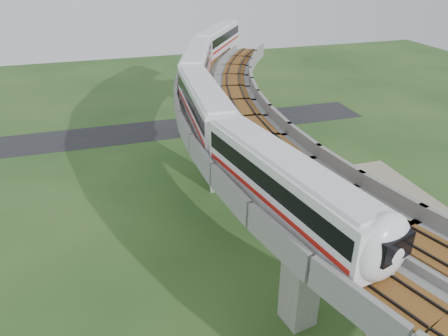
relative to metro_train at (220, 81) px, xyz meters
The scene contains 16 objects.
ground 16.45m from the metro_train, 97.05° to the right, with size 160.00×160.00×0.00m, color #22451B.
dirt_lot 21.82m from the metro_train, 45.39° to the right, with size 18.00×26.00×0.04m, color gray.
asphalt_road 22.81m from the metro_train, 94.00° to the left, with size 60.00×8.00×0.03m, color #232326.
viaduct 11.59m from the metro_train, 76.99° to the right, with size 19.58×73.98×11.40m.
metro_train is the anchor object (origin of this frame).
fence 17.94m from the metro_train, 52.17° to the right, with size 3.87×38.73×1.50m.
tree_0 19.93m from the metro_train, 51.22° to the left, with size 2.72×2.72×3.52m.
tree_1 15.23m from the metro_train, 40.03° to the left, with size 1.99×1.99×2.75m.
tree_2 11.74m from the metro_train, ahead, with size 2.98×2.98×3.44m.
tree_3 12.11m from the metro_train, 40.94° to the right, with size 2.84×2.84×3.71m.
tree_4 17.63m from the metro_train, 68.53° to the right, with size 1.89×1.89×2.69m.
tree_5 19.72m from the metro_train, 72.37° to the right, with size 2.29×2.29×3.45m.
tree_6 25.68m from the metro_train, 75.88° to the right, with size 2.33×2.33×2.86m.
car_white 21.62m from the metro_train, 60.39° to the right, with size 1.38×3.43×1.17m, color silver.
car_red 20.41m from the metro_train, 35.97° to the right, with size 1.27×3.66×1.20m, color #9C0E0E.
car_dark 21.89m from the metro_train, 34.54° to the right, with size 1.59×3.90×1.13m, color black.
Camera 1 is at (-11.21, -31.65, 24.77)m, focal length 35.00 mm.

